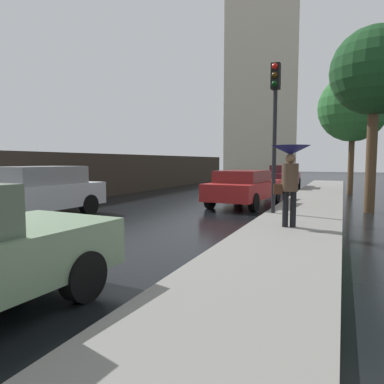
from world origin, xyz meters
name	(u,v)px	position (x,y,z in m)	size (l,w,h in m)	color
car_red_near_kerb	(245,187)	(2.72, 12.59, 0.72)	(2.13, 4.60, 1.36)	maroon
car_maroon_mid_road	(284,177)	(2.85, 21.37, 0.76)	(1.86, 3.87, 1.46)	maroon
car_silver_behind_camera	(34,192)	(-2.06, 6.95, 0.82)	(2.03, 4.46, 1.55)	#B2B5BA
pedestrian_with_umbrella_near	(290,165)	(5.01, 7.95, 1.61)	(0.90, 0.90, 1.94)	black
traffic_light	(275,110)	(4.25, 10.11, 3.21)	(0.26, 0.39, 4.43)	black
street_tree_near	(353,108)	(6.52, 19.18, 4.38)	(3.41, 3.41, 6.10)	#4C3823
street_tree_mid	(375,72)	(7.01, 12.40, 4.56)	(2.80, 2.80, 6.01)	#4C3823
distant_tower	(262,66)	(-6.45, 57.68, 17.02)	(12.09, 9.59, 34.05)	beige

